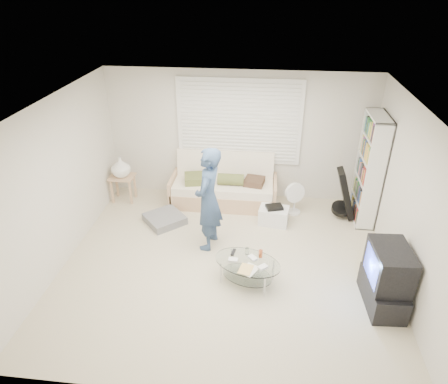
# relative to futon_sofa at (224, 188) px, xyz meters

# --- Properties ---
(ground) EXTENTS (5.00, 5.00, 0.00)m
(ground) POSITION_rel_futon_sofa_xyz_m (0.25, -1.87, -0.32)
(ground) COLOR beige
(ground) RESTS_ON ground
(room_shell) EXTENTS (5.02, 4.52, 2.51)m
(room_shell) POSITION_rel_futon_sofa_xyz_m (0.25, -1.39, 1.31)
(room_shell) COLOR beige
(room_shell) RESTS_ON ground
(window_blinds) EXTENTS (2.32, 0.08, 1.62)m
(window_blinds) POSITION_rel_futon_sofa_xyz_m (0.25, 0.33, 1.23)
(window_blinds) COLOR silver
(window_blinds) RESTS_ON ground
(futon_sofa) EXTENTS (2.02, 0.82, 0.99)m
(futon_sofa) POSITION_rel_futon_sofa_xyz_m (0.00, 0.00, 0.00)
(futon_sofa) COLOR tan
(futon_sofa) RESTS_ON ground
(grey_floor_pillow) EXTENTS (0.87, 0.87, 0.14)m
(grey_floor_pillow) POSITION_rel_futon_sofa_xyz_m (-0.98, -0.83, -0.26)
(grey_floor_pillow) COLOR slate
(grey_floor_pillow) RESTS_ON ground
(side_table) EXTENTS (0.46, 0.37, 0.92)m
(side_table) POSITION_rel_futon_sofa_xyz_m (-1.97, -0.12, 0.36)
(side_table) COLOR tan
(side_table) RESTS_ON ground
(bookshelf) EXTENTS (0.31, 0.83, 1.96)m
(bookshelf) POSITION_rel_futon_sofa_xyz_m (2.57, -0.28, 0.66)
(bookshelf) COLOR white
(bookshelf) RESTS_ON ground
(guitar_case) EXTENTS (0.40, 0.36, 0.94)m
(guitar_case) POSITION_rel_futon_sofa_xyz_m (2.23, -0.29, 0.10)
(guitar_case) COLOR black
(guitar_case) RESTS_ON ground
(floor_fan) EXTENTS (0.39, 0.27, 0.63)m
(floor_fan) POSITION_rel_futon_sofa_xyz_m (1.36, -0.23, 0.04)
(floor_fan) COLOR white
(floor_fan) RESTS_ON ground
(storage_bin) EXTENTS (0.56, 0.43, 0.36)m
(storage_bin) POSITION_rel_futon_sofa_xyz_m (0.98, -0.63, -0.16)
(storage_bin) COLOR white
(storage_bin) RESTS_ON ground
(tv_unit) EXTENTS (0.51, 0.87, 0.92)m
(tv_unit) POSITION_rel_futon_sofa_xyz_m (2.45, -2.48, 0.12)
(tv_unit) COLOR black
(tv_unit) RESTS_ON ground
(coffee_table) EXTENTS (1.11, 0.89, 0.48)m
(coffee_table) POSITION_rel_futon_sofa_xyz_m (0.60, -2.24, -0.03)
(coffee_table) COLOR silver
(coffee_table) RESTS_ON ground
(standing_person) EXTENTS (0.51, 0.69, 1.73)m
(standing_person) POSITION_rel_futon_sofa_xyz_m (-0.08, -1.41, 0.54)
(standing_person) COLOR navy
(standing_person) RESTS_ON ground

